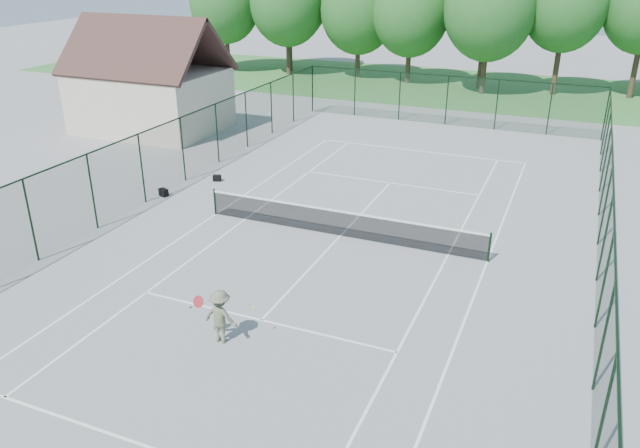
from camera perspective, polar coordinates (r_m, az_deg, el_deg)
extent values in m
plane|color=gray|center=(23.66, 1.89, -1.09)|extent=(140.00, 140.00, 0.00)
cube|color=#3F8038|center=(51.62, 14.28, 11.91)|extent=(80.00, 16.00, 0.01)
cube|color=white|center=(34.32, 9.12, 6.61)|extent=(10.97, 0.08, 0.01)
cube|color=white|center=(14.95, -15.79, -18.90)|extent=(10.97, 0.08, 0.01)
cube|color=white|center=(29.28, 6.43, 3.76)|extent=(8.23, 0.08, 0.01)
cube|color=white|center=(18.53, -5.37, -8.74)|extent=(8.23, 0.08, 0.01)
cube|color=white|center=(22.49, 15.05, -3.33)|extent=(0.08, 23.77, 0.01)
cube|color=white|center=(25.95, -9.48, 0.91)|extent=(0.08, 23.77, 0.01)
cube|color=white|center=(22.66, 11.64, -2.76)|extent=(0.08, 23.77, 0.01)
cube|color=white|center=(25.29, -6.84, 0.45)|extent=(0.08, 23.77, 0.01)
cube|color=white|center=(23.65, 1.89, -1.08)|extent=(0.08, 12.80, 0.01)
cylinder|color=black|center=(25.75, -9.59, 2.03)|extent=(0.08, 0.08, 1.10)
cylinder|color=black|center=(22.25, 15.24, -2.08)|extent=(0.08, 0.08, 1.10)
cube|color=black|center=(23.45, 1.90, 0.02)|extent=(11.00, 0.02, 0.96)
cube|color=white|center=(23.26, 1.92, 1.15)|extent=(11.00, 0.05, 0.07)
cube|color=#15321F|center=(39.74, 11.51, 11.00)|extent=(18.00, 0.02, 3.00)
cube|color=#15321F|center=(21.81, 24.58, -1.27)|extent=(0.02, 36.00, 3.00)
cube|color=#15321F|center=(27.40, -15.97, 4.88)|extent=(0.02, 36.00, 3.00)
cube|color=black|center=(39.45, 11.69, 13.12)|extent=(18.00, 0.05, 0.05)
cube|color=black|center=(21.28, 25.25, 2.40)|extent=(0.05, 36.00, 0.05)
cube|color=black|center=(26.98, -16.33, 7.89)|extent=(0.05, 36.00, 0.05)
cube|color=beige|center=(39.12, -15.19, 10.84)|extent=(8.00, 6.00, 3.50)
cube|color=#492E28|center=(39.75, -14.36, 15.89)|extent=(8.60, 3.27, 3.27)
cube|color=#492E28|center=(37.41, -17.15, 15.15)|extent=(8.60, 3.27, 3.27)
cylinder|color=#433124|center=(56.14, -2.91, 15.66)|extent=(0.40, 0.40, 4.20)
ellipsoid|color=#2A6D28|center=(55.73, -2.99, 19.63)|extent=(6.40, 6.40, 7.40)
cylinder|color=#433124|center=(51.25, 14.52, 14.20)|extent=(0.40, 0.40, 4.20)
ellipsoid|color=#2A6D28|center=(50.81, 14.99, 18.53)|extent=(6.40, 6.40, 7.40)
cube|color=black|center=(28.31, -14.12, 2.82)|extent=(0.48, 0.38, 0.34)
cube|color=black|center=(29.70, -9.39, 4.17)|extent=(0.43, 0.34, 0.29)
imported|color=#61684C|center=(17.37, -9.06, -8.34)|extent=(1.03, 0.61, 1.56)
sphere|color=#D6E33B|center=(17.16, -6.06, -7.60)|extent=(0.07, 0.07, 0.07)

